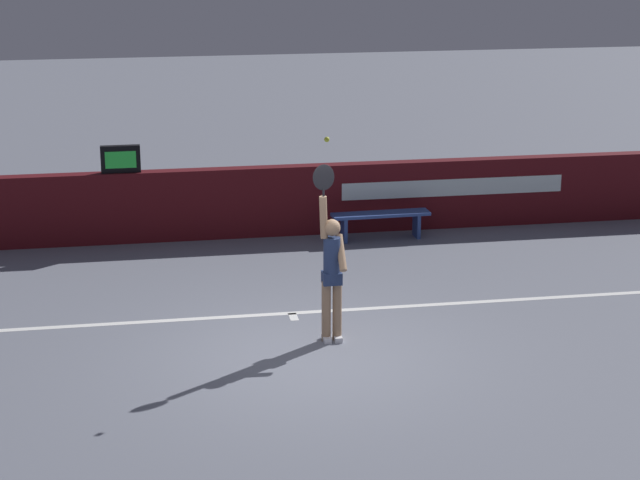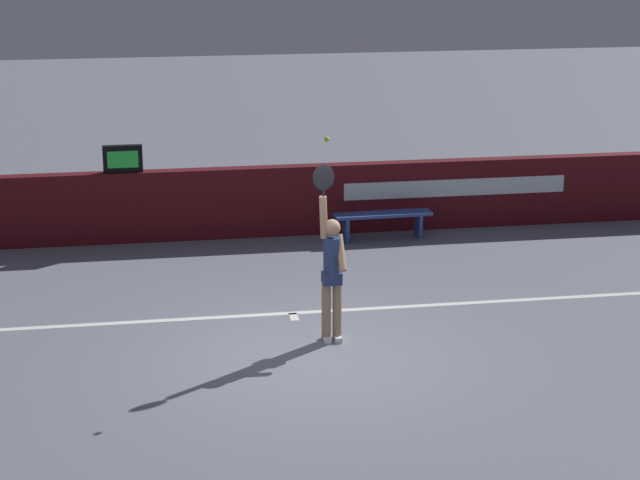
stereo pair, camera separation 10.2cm
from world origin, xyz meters
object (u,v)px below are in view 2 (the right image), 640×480
speed_display (123,159)px  tennis_ball (327,139)px  tennis_player (332,269)px  courtside_bench_near (383,219)px

speed_display → tennis_ball: size_ratio=9.89×
tennis_player → tennis_ball: tennis_ball is taller
tennis_player → speed_display: bearing=117.6°
speed_display → tennis_player: (2.66, -5.09, -0.46)m
tennis_player → courtside_bench_near: bearing=69.5°
tennis_ball → courtside_bench_near: 5.60m
speed_display → tennis_ball: tennis_ball is taller
tennis_ball → courtside_bench_near: bearing=69.3°
tennis_player → tennis_ball: 1.78m
tennis_ball → courtside_bench_near: tennis_ball is taller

